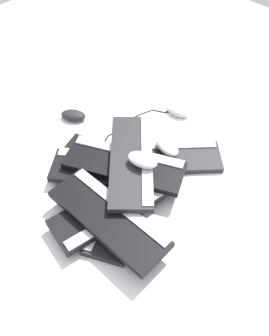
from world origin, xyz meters
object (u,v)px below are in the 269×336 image
keyboard_0 (114,165)px  mouse_1 (73,115)px  mouse_2 (178,110)px  keyboard_1 (122,205)px  keyboard_3 (113,206)px  keyboard_7 (132,160)px  mouse_0 (143,160)px  keyboard_2 (165,158)px  keyboard_6 (124,164)px  keyboard_4 (109,218)px  mouse_3 (167,147)px  keyboard_5 (110,170)px

keyboard_0 → mouse_1: mouse_1 is taller
mouse_2 → keyboard_1: bearing=103.7°
keyboard_3 → mouse_2: (0.17, -0.56, -0.02)m
keyboard_7 → mouse_0: mouse_0 is taller
keyboard_1 → keyboard_2: (0.04, -0.28, 0.00)m
keyboard_7 → mouse_0: (-0.05, -0.00, 0.04)m
keyboard_6 → keyboard_4: bearing=121.9°
mouse_2 → keyboard_0: bearing=88.0°
keyboard_7 → mouse_2: bearing=-74.9°
keyboard_1 → keyboard_2: 0.28m
keyboard_4 → mouse_0: (0.05, -0.22, 0.07)m
keyboard_7 → mouse_3: keyboard_7 is taller
keyboard_3 → mouse_2: size_ratio=4.19×
mouse_2 → mouse_3: (-0.13, 0.23, 0.03)m
keyboard_3 → keyboard_5: (0.12, -0.11, 0.00)m
keyboard_6 → keyboard_0: bearing=-3.8°
keyboard_2 → keyboard_4: size_ratio=0.95×
keyboard_1 → mouse_3: size_ratio=4.19×
mouse_0 → keyboard_1: bearing=-98.0°
keyboard_4 → keyboard_6: bearing=-58.1°
keyboard_2 → mouse_0: 0.20m
mouse_1 → mouse_3: 0.45m
mouse_1 → keyboard_3: bearing=-55.8°
keyboard_5 → keyboard_3: bearing=138.5°
keyboard_2 → mouse_2: (0.14, -0.25, 0.01)m
mouse_2 → keyboard_6: bearing=96.6°
keyboard_1 → keyboard_0: bearing=-35.2°
keyboard_2 → keyboard_4: (-0.07, 0.37, 0.06)m
keyboard_2 → keyboard_3: 0.32m
keyboard_1 → mouse_0: mouse_0 is taller
keyboard_7 → mouse_3: bearing=-96.1°
keyboard_0 → keyboard_3: 0.21m
keyboard_5 → mouse_3: mouse_3 is taller
keyboard_0 → keyboard_2: bearing=-125.1°
keyboard_0 → mouse_0: mouse_0 is taller
keyboard_1 → keyboard_3: keyboard_3 is taller
mouse_1 → mouse_3: mouse_3 is taller
keyboard_6 → keyboard_5: bearing=43.1°
keyboard_4 → keyboard_5: (0.16, -0.16, -0.03)m
keyboard_7 → mouse_2: keyboard_7 is taller
keyboard_7 → keyboard_6: bearing=31.4°
keyboard_3 → keyboard_5: same height
keyboard_0 → keyboard_7: (-0.09, -0.01, 0.09)m
keyboard_2 → keyboard_4: keyboard_4 is taller
keyboard_5 → mouse_3: bearing=-109.7°
mouse_2 → keyboard_7: bearing=100.3°
keyboard_7 → mouse_0: size_ratio=3.84×
keyboard_4 → mouse_1: bearing=-28.5°
keyboard_2 → mouse_2: 0.28m
keyboard_7 → keyboard_2: bearing=-100.4°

